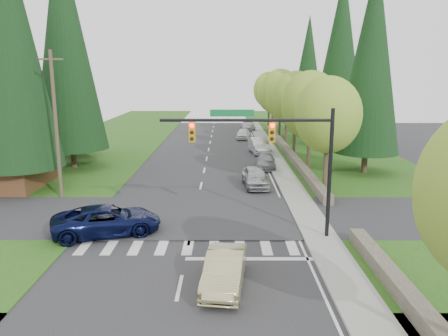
{
  "coord_description": "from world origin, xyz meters",
  "views": [
    {
      "loc": [
        1.83,
        -17.2,
        8.44
      ],
      "look_at": [
        1.79,
        8.98,
        2.8
      ],
      "focal_mm": 35.0,
      "sensor_mm": 36.0,
      "label": 1
    }
  ],
  "objects_px": {
    "suv_navy": "(107,220)",
    "parked_car_e": "(248,126)",
    "parked_car_a": "(256,177)",
    "sedan_champagne": "(225,270)",
    "parked_car_c": "(259,146)",
    "parked_car_b": "(266,161)",
    "parked_car_d": "(243,134)"
  },
  "relations": [
    {
      "from": "parked_car_d",
      "to": "parked_car_e",
      "type": "relative_size",
      "value": 0.83
    },
    {
      "from": "parked_car_b",
      "to": "parked_car_c",
      "type": "bearing_deg",
      "value": 93.94
    },
    {
      "from": "parked_car_a",
      "to": "parked_car_e",
      "type": "bearing_deg",
      "value": 83.2
    },
    {
      "from": "parked_car_a",
      "to": "parked_car_d",
      "type": "bearing_deg",
      "value": 85.0
    },
    {
      "from": "suv_navy",
      "to": "parked_car_d",
      "type": "distance_m",
      "value": 36.42
    },
    {
      "from": "parked_car_a",
      "to": "parked_car_e",
      "type": "height_order",
      "value": "parked_car_a"
    },
    {
      "from": "parked_car_a",
      "to": "parked_car_d",
      "type": "xyz_separation_m",
      "value": [
        0.12,
        25.16,
        -0.07
      ]
    },
    {
      "from": "sedan_champagne",
      "to": "parked_car_a",
      "type": "relative_size",
      "value": 0.96
    },
    {
      "from": "suv_navy",
      "to": "parked_car_a",
      "type": "distance_m",
      "value": 13.37
    },
    {
      "from": "parked_car_a",
      "to": "parked_car_b",
      "type": "height_order",
      "value": "parked_car_a"
    },
    {
      "from": "sedan_champagne",
      "to": "parked_car_c",
      "type": "bearing_deg",
      "value": 89.53
    },
    {
      "from": "parked_car_b",
      "to": "parked_car_e",
      "type": "distance_m",
      "value": 27.65
    },
    {
      "from": "parked_car_e",
      "to": "parked_car_b",
      "type": "bearing_deg",
      "value": -90.59
    },
    {
      "from": "suv_navy",
      "to": "parked_car_e",
      "type": "bearing_deg",
      "value": -30.68
    },
    {
      "from": "parked_car_c",
      "to": "sedan_champagne",
      "type": "bearing_deg",
      "value": -104.34
    },
    {
      "from": "suv_navy",
      "to": "parked_car_b",
      "type": "height_order",
      "value": "suv_navy"
    },
    {
      "from": "suv_navy",
      "to": "parked_car_a",
      "type": "relative_size",
      "value": 1.27
    },
    {
      "from": "parked_car_d",
      "to": "sedan_champagne",
      "type": "bearing_deg",
      "value": -86.8
    },
    {
      "from": "parked_car_b",
      "to": "parked_car_d",
      "type": "bearing_deg",
      "value": 97.94
    },
    {
      "from": "parked_car_d",
      "to": "parked_car_e",
      "type": "xyz_separation_m",
      "value": [
        1.12,
        9.31,
        0.02
      ]
    },
    {
      "from": "parked_car_d",
      "to": "parked_car_c",
      "type": "bearing_deg",
      "value": -76.55
    },
    {
      "from": "suv_navy",
      "to": "parked_car_c",
      "type": "distance_m",
      "value": 26.54
    },
    {
      "from": "parked_car_c",
      "to": "parked_car_e",
      "type": "xyz_separation_m",
      "value": [
        -0.16,
        20.09,
        -0.11
      ]
    },
    {
      "from": "parked_car_c",
      "to": "parked_car_e",
      "type": "height_order",
      "value": "parked_car_c"
    },
    {
      "from": "parked_car_a",
      "to": "parked_car_e",
      "type": "xyz_separation_m",
      "value": [
        1.24,
        34.47,
        -0.05
      ]
    },
    {
      "from": "suv_navy",
      "to": "parked_car_e",
      "type": "distance_m",
      "value": 45.74
    },
    {
      "from": "suv_navy",
      "to": "parked_car_e",
      "type": "relative_size",
      "value": 1.15
    },
    {
      "from": "sedan_champagne",
      "to": "parked_car_d",
      "type": "relative_size",
      "value": 1.06
    },
    {
      "from": "parked_car_a",
      "to": "sedan_champagne",
      "type": "bearing_deg",
      "value": -103.16
    },
    {
      "from": "sedan_champagne",
      "to": "parked_car_a",
      "type": "height_order",
      "value": "parked_car_a"
    },
    {
      "from": "parked_car_b",
      "to": "sedan_champagne",
      "type": "bearing_deg",
      "value": -95.45
    },
    {
      "from": "sedan_champagne",
      "to": "suv_navy",
      "type": "distance_m",
      "value": 8.58
    }
  ]
}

